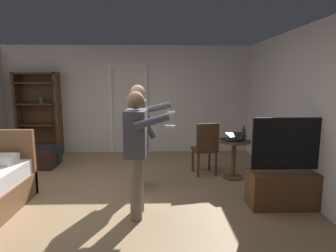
# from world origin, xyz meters

# --- Properties ---
(ground_plane) EXTENTS (6.61, 6.61, 0.00)m
(ground_plane) POSITION_xyz_m (0.00, 0.00, 0.00)
(ground_plane) COLOR #997A56
(wall_back) EXTENTS (6.08, 0.12, 2.57)m
(wall_back) POSITION_xyz_m (0.00, 3.06, 1.28)
(wall_back) COLOR silver
(wall_back) RESTS_ON ground_plane
(wall_right) EXTENTS (0.12, 6.25, 2.57)m
(wall_right) POSITION_xyz_m (2.98, 0.00, 1.28)
(wall_right) COLOR silver
(wall_right) RESTS_ON ground_plane
(doorway_frame) EXTENTS (0.93, 0.08, 2.13)m
(doorway_frame) POSITION_xyz_m (0.00, 2.98, 1.22)
(doorway_frame) COLOR white
(doorway_frame) RESTS_ON ground_plane
(bookshelf) EXTENTS (0.99, 0.32, 1.94)m
(bookshelf) POSITION_xyz_m (-2.08, 2.84, 1.04)
(bookshelf) COLOR #4C331E
(bookshelf) RESTS_ON ground_plane
(tv_flatscreen) EXTENTS (1.23, 0.40, 1.27)m
(tv_flatscreen) POSITION_xyz_m (2.62, -0.16, 0.36)
(tv_flatscreen) COLOR brown
(tv_flatscreen) RESTS_ON ground_plane
(side_table) EXTENTS (0.59, 0.59, 0.70)m
(side_table) POSITION_xyz_m (2.09, 1.04, 0.47)
(side_table) COLOR brown
(side_table) RESTS_ON ground_plane
(laptop) EXTENTS (0.39, 0.39, 0.15)m
(laptop) POSITION_xyz_m (2.07, 1.00, 0.75)
(laptop) COLOR black
(laptop) RESTS_ON side_table
(bottle_on_table) EXTENTS (0.06, 0.06, 0.27)m
(bottle_on_table) POSITION_xyz_m (2.23, 0.96, 0.82)
(bottle_on_table) COLOR #312E24
(bottle_on_table) RESTS_ON side_table
(wooden_chair) EXTENTS (0.49, 0.49, 0.99)m
(wooden_chair) POSITION_xyz_m (1.61, 1.22, 0.54)
(wooden_chair) COLOR #4C331E
(wooden_chair) RESTS_ON ground_plane
(person_blue_shirt) EXTENTS (0.61, 0.61, 1.62)m
(person_blue_shirt) POSITION_xyz_m (0.47, -0.35, 0.94)
(person_blue_shirt) COLOR gray
(person_blue_shirt) RESTS_ON ground_plane
(person_striped_shirt) EXTENTS (0.70, 0.53, 1.69)m
(person_striped_shirt) POSITION_xyz_m (0.43, 0.60, 0.97)
(person_striped_shirt) COLOR gray
(person_striped_shirt) RESTS_ON ground_plane
(suitcase_dark) EXTENTS (0.50, 0.33, 0.42)m
(suitcase_dark) POSITION_xyz_m (-1.60, 1.68, 0.21)
(suitcase_dark) COLOR black
(suitcase_dark) RESTS_ON ground_plane
(suitcase_small) EXTENTS (0.54, 0.34, 0.40)m
(suitcase_small) POSITION_xyz_m (-1.61, 2.01, 0.20)
(suitcase_small) COLOR #1E2D38
(suitcase_small) RESTS_ON ground_plane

